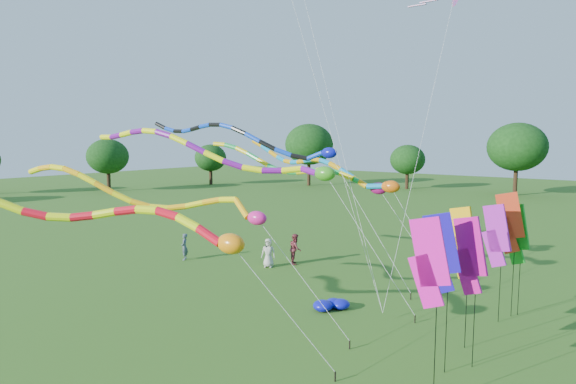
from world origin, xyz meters
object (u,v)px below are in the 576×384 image
Objects in this scene: person_a at (268,253)px; person_b at (184,247)px; person_c at (295,249)px; tube_kite_orange at (167,198)px; tube_kite_red at (112,217)px; blue_nylon_heap at (331,306)px.

person_a is 5.20m from person_b.
tube_kite_orange is at bearing 153.24° from person_c.
tube_kite_red is 9.46m from blue_nylon_heap.
blue_nylon_heap is 7.40m from person_a.
blue_nylon_heap is 0.94× the size of person_b.
person_a is 0.93× the size of person_c.
tube_kite_orange is 9.89m from person_a.
tube_kite_orange is 11.07m from person_c.
person_c reaches higher than blue_nylon_heap.
tube_kite_red is at bearing 153.82° from person_c.
person_c is (-2.10, 12.85, -3.73)m from tube_kite_red.
tube_kite_orange is 7.92m from blue_nylon_heap.
person_a is 1.03× the size of person_b.
person_c is at bearing 75.98° from tube_kite_red.
person_b is 0.90× the size of person_c.
person_c is at bearing 136.98° from blue_nylon_heap.
tube_kite_orange is 6.95× the size of person_c.
tube_kite_red is at bearing -103.13° from person_a.
person_b reaches higher than blue_nylon_heap.
tube_kite_red is 1.07× the size of tube_kite_orange.
person_b is at bearing 83.89° from person_c.
person_a is (-2.33, 8.71, -4.07)m from tube_kite_orange.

